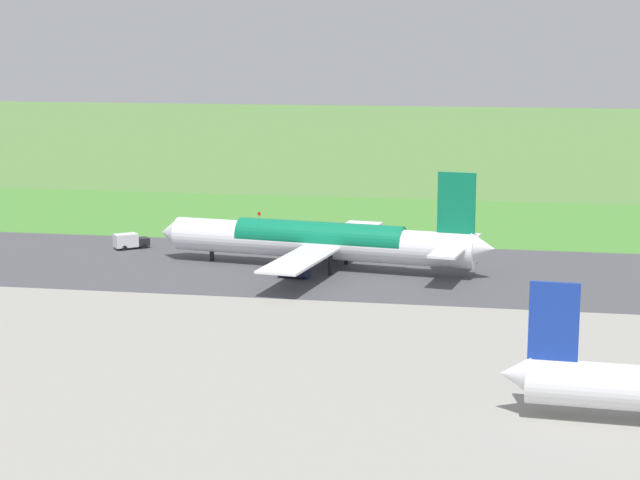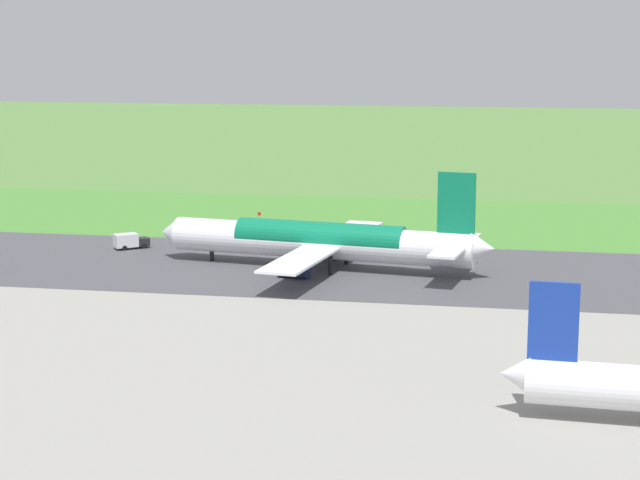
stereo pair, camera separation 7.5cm
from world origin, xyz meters
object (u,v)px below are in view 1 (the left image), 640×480
object	(u,v)px
airliner_main	(322,241)
traffic_cone_orange	(237,223)
no_stopping_sign	(259,218)
service_truck_fuel	(130,241)

from	to	relation	value
airliner_main	traffic_cone_orange	distance (m)	44.05
no_stopping_sign	service_truck_fuel	bearing A→B (deg)	57.22
service_truck_fuel	no_stopping_sign	xyz separation A→B (m)	(-16.27, -25.26, 0.23)
service_truck_fuel	traffic_cone_orange	bearing A→B (deg)	-112.56
traffic_cone_orange	no_stopping_sign	bearing A→B (deg)	156.02
traffic_cone_orange	service_truck_fuel	bearing A→B (deg)	67.44
airliner_main	traffic_cone_orange	size ratio (longest dim) A/B	98.30
airliner_main	no_stopping_sign	xyz separation A→B (m)	(18.50, -34.95, -2.72)
no_stopping_sign	traffic_cone_orange	world-z (taller)	no_stopping_sign
airliner_main	traffic_cone_orange	xyz separation A→B (m)	(23.37, -37.12, -4.08)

